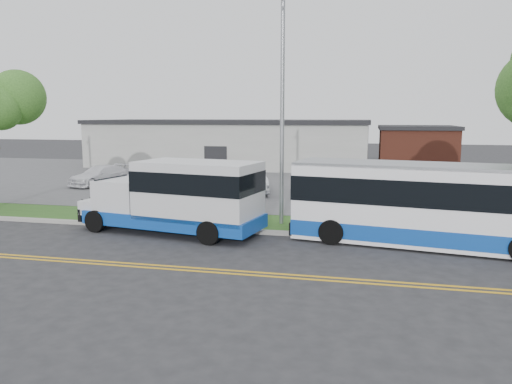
% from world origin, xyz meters
% --- Properties ---
extents(ground, '(140.00, 140.00, 0.00)m').
position_xyz_m(ground, '(0.00, 0.00, 0.00)').
color(ground, '#28282B').
rests_on(ground, ground).
extents(lane_line_north, '(70.00, 0.12, 0.01)m').
position_xyz_m(lane_line_north, '(0.00, -3.85, 0.01)').
color(lane_line_north, gold).
rests_on(lane_line_north, ground).
extents(lane_line_south, '(70.00, 0.12, 0.01)m').
position_xyz_m(lane_line_south, '(0.00, -4.15, 0.01)').
color(lane_line_south, gold).
rests_on(lane_line_south, ground).
extents(curb, '(80.00, 0.30, 0.15)m').
position_xyz_m(curb, '(0.00, 1.10, 0.07)').
color(curb, '#9E9B93').
rests_on(curb, ground).
extents(verge, '(80.00, 3.30, 0.10)m').
position_xyz_m(verge, '(0.00, 2.90, 0.05)').
color(verge, '#224517').
rests_on(verge, ground).
extents(parking_lot, '(80.00, 25.00, 0.10)m').
position_xyz_m(parking_lot, '(0.00, 17.00, 0.05)').
color(parking_lot, '#4C4C4F').
rests_on(parking_lot, ground).
extents(commercial_building, '(25.40, 10.40, 4.35)m').
position_xyz_m(commercial_building, '(-6.00, 27.00, 2.18)').
color(commercial_building, '#9E9E99').
rests_on(commercial_building, ground).
extents(brick_wing, '(6.30, 7.30, 3.90)m').
position_xyz_m(brick_wing, '(10.50, 26.00, 1.96)').
color(brick_wing, brown).
rests_on(brick_wing, ground).
extents(streetlight_near, '(0.35, 1.53, 9.50)m').
position_xyz_m(streetlight_near, '(3.00, 2.73, 5.23)').
color(streetlight_near, gray).
rests_on(streetlight_near, verge).
extents(shuttle_bus, '(8.01, 3.77, 2.96)m').
position_xyz_m(shuttle_bus, '(-0.67, 0.47, 1.58)').
color(shuttle_bus, '#0E41A0').
rests_on(shuttle_bus, ground).
extents(transit_bus, '(11.12, 4.18, 3.01)m').
position_xyz_m(transit_bus, '(9.31, 0.60, 1.52)').
color(transit_bus, white).
rests_on(transit_bus, ground).
extents(pedestrian, '(0.72, 0.63, 1.66)m').
position_xyz_m(pedestrian, '(-3.18, 3.56, 0.93)').
color(pedestrian, black).
rests_on(pedestrian, verge).
extents(parked_car_a, '(3.07, 4.93, 1.53)m').
position_xyz_m(parked_car_a, '(-0.30, 11.10, 0.87)').
color(parked_car_a, silver).
rests_on(parked_car_a, parking_lot).
extents(parked_car_b, '(3.25, 4.91, 1.32)m').
position_xyz_m(parked_car_b, '(-10.99, 12.00, 0.76)').
color(parked_car_b, white).
rests_on(parked_car_b, parking_lot).
extents(grocery_bag_left, '(0.32, 0.32, 0.32)m').
position_xyz_m(grocery_bag_left, '(-3.48, 3.31, 0.26)').
color(grocery_bag_left, white).
rests_on(grocery_bag_left, verge).
extents(grocery_bag_right, '(0.32, 0.32, 0.32)m').
position_xyz_m(grocery_bag_right, '(-2.88, 3.81, 0.26)').
color(grocery_bag_right, white).
rests_on(grocery_bag_right, verge).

